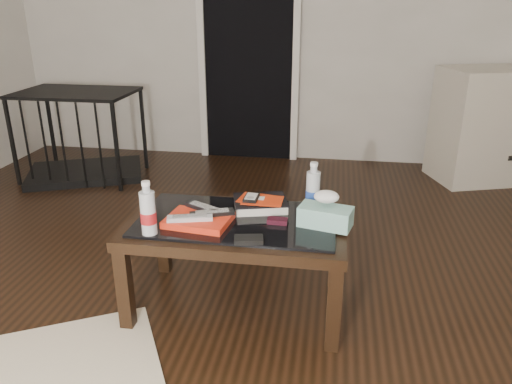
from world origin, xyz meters
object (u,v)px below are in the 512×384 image
pet_crate (83,149)px  coffee_table (237,231)px  water_bottle_left (148,208)px  textbook (260,204)px  water_bottle_right (313,186)px  tissue_box (325,217)px

pet_crate → coffee_table: bearing=-67.9°
coffee_table → water_bottle_left: 0.44m
textbook → water_bottle_left: size_ratio=1.05×
pet_crate → water_bottle_left: bearing=-77.8°
water_bottle_left → water_bottle_right: (0.68, 0.36, 0.00)m
water_bottle_left → tissue_box: size_ratio=1.03×
coffee_table → water_bottle_right: size_ratio=4.20×
coffee_table → textbook: textbook is taller
pet_crate → water_bottle_left: pet_crate is taller
water_bottle_right → tissue_box: 0.20m
pet_crate → textbook: size_ratio=4.24×
textbook → coffee_table: bearing=-137.8°
tissue_box → textbook: bearing=168.2°
pet_crate → water_bottle_left: (1.28, -1.85, 0.35)m
pet_crate → water_bottle_right: size_ratio=4.46×
tissue_box → water_bottle_left: bearing=-151.5°
coffee_table → water_bottle_left: water_bottle_left is taller
pet_crate → tissue_box: 2.63m
coffee_table → water_bottle_left: size_ratio=4.20×
pet_crate → water_bottle_right: pet_crate is taller
coffee_table → pet_crate: (-1.62, 1.64, -0.17)m
water_bottle_left → tissue_box: (0.74, 0.19, -0.07)m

